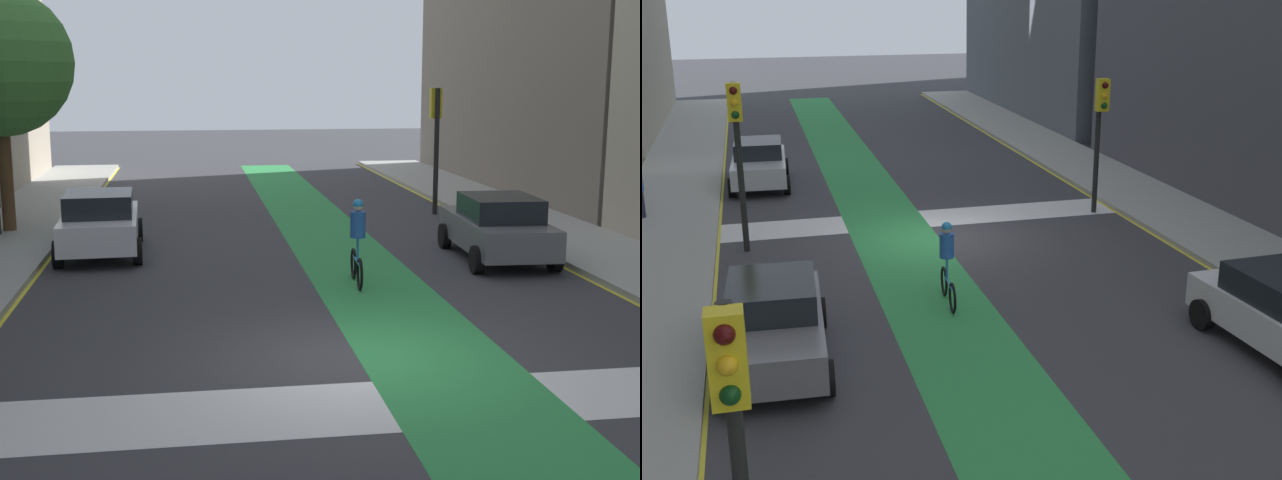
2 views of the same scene
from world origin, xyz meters
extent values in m
plane|color=#38383D|center=(0.00, 0.00, 0.00)|extent=(120.00, 120.00, 0.00)
cube|color=#2D8C47|center=(1.18, 0.00, 0.00)|extent=(2.40, 60.00, 0.01)
cube|color=silver|center=(0.00, -2.00, 0.00)|extent=(12.00, 1.80, 0.01)
cylinder|color=black|center=(5.25, 13.65, 2.01)|extent=(0.16, 0.16, 4.01)
cube|color=gold|center=(5.25, 13.85, 3.54)|extent=(0.35, 0.28, 0.95)
sphere|color=#3F0A0A|center=(5.25, 13.99, 3.84)|extent=(0.20, 0.20, 0.20)
sphere|color=yellow|center=(5.25, 13.99, 3.54)|extent=(0.20, 0.20, 0.20)
sphere|color=#0C3814|center=(5.25, 13.99, 3.24)|extent=(0.20, 0.20, 0.20)
cube|color=slate|center=(4.74, 6.73, 0.67)|extent=(2.00, 4.28, 0.70)
cube|color=black|center=(4.73, 6.53, 1.29)|extent=(1.70, 2.08, 0.55)
cylinder|color=black|center=(3.92, 8.24, 0.32)|extent=(0.25, 0.65, 0.64)
cylinder|color=black|center=(5.72, 8.15, 0.32)|extent=(0.25, 0.65, 0.64)
cylinder|color=black|center=(3.77, 5.30, 0.32)|extent=(0.25, 0.65, 0.64)
cylinder|color=black|center=(5.57, 5.22, 0.32)|extent=(0.25, 0.65, 0.64)
cube|color=silver|center=(-4.78, 8.85, 0.67)|extent=(2.00, 4.28, 0.70)
cube|color=black|center=(-4.77, 8.65, 1.29)|extent=(1.69, 2.07, 0.55)
cylinder|color=black|center=(-5.75, 10.27, 0.32)|extent=(0.25, 0.65, 0.64)
cylinder|color=black|center=(-3.95, 10.36, 0.32)|extent=(0.25, 0.65, 0.64)
cylinder|color=black|center=(-5.61, 7.33, 0.32)|extent=(0.25, 0.65, 0.64)
cylinder|color=black|center=(-3.81, 7.42, 0.32)|extent=(0.25, 0.65, 0.64)
torus|color=black|center=(0.94, 5.27, 0.34)|extent=(0.11, 0.68, 0.68)
torus|color=black|center=(0.87, 4.22, 0.34)|extent=(0.11, 0.68, 0.68)
cylinder|color=#2672BF|center=(0.91, 4.74, 0.52)|extent=(0.12, 0.95, 0.06)
cylinder|color=#2672BF|center=(0.90, 4.60, 0.79)|extent=(0.05, 0.05, 0.50)
cylinder|color=#2659B2|center=(0.90, 4.60, 1.31)|extent=(0.32, 0.32, 0.55)
sphere|color=beige|center=(0.90, 4.60, 1.70)|extent=(0.22, 0.22, 0.22)
sphere|color=#268CCC|center=(0.90, 4.60, 1.74)|extent=(0.23, 0.23, 0.23)
cylinder|color=brown|center=(-7.55, 11.82, 1.74)|extent=(0.36, 0.36, 3.19)
camera|label=1|loc=(-2.54, -12.49, 4.32)|focal=47.55mm
camera|label=2|loc=(4.89, 20.80, 6.81)|focal=44.88mm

